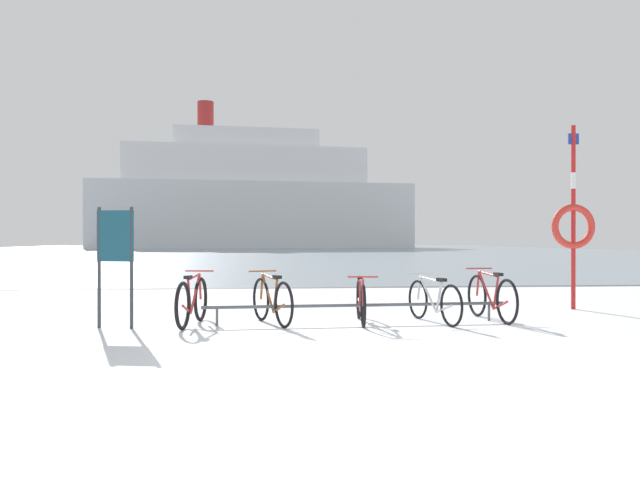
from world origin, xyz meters
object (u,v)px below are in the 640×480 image
object	(u,v)px
bicycle_2	(361,301)
ferry_ship	(250,199)
bicycle_3	(434,301)
rescue_post	(573,223)
bicycle_0	(192,301)
bicycle_1	(272,300)
bicycle_4	(491,297)
info_sign	(115,247)

from	to	relation	value
bicycle_2	ferry_ship	distance (m)	82.97
bicycle_3	rescue_post	world-z (taller)	rescue_post
bicycle_0	rescue_post	size ratio (longest dim) A/B	0.50
bicycle_1	bicycle_4	distance (m)	3.52
bicycle_0	bicycle_4	bearing A→B (deg)	2.15
bicycle_0	bicycle_1	distance (m)	1.20
bicycle_1	bicycle_3	world-z (taller)	bicycle_1
bicycle_1	rescue_post	xyz separation A→B (m)	(5.62, 1.61, 1.24)
bicycle_0	bicycle_2	distance (m)	2.59
bicycle_4	rescue_post	world-z (taller)	rescue_post
bicycle_0	ferry_ship	bearing A→B (deg)	90.47
bicycle_3	bicycle_4	distance (m)	1.02
ferry_ship	info_sign	bearing A→B (deg)	-90.28
info_sign	bicycle_1	bearing A→B (deg)	6.52
bicycle_2	bicycle_3	xyz separation A→B (m)	(1.14, -0.08, 0.00)
bicycle_4	info_sign	bearing A→B (deg)	-175.91
bicycle_1	bicycle_3	bearing A→B (deg)	-1.17
bicycle_1	info_sign	world-z (taller)	info_sign
bicycle_1	bicycle_3	size ratio (longest dim) A/B	0.94
bicycle_4	bicycle_2	bearing A→B (deg)	-176.66
bicycle_2	info_sign	size ratio (longest dim) A/B	0.95
bicycle_4	rescue_post	bearing A→B (deg)	34.80
bicycle_0	bicycle_1	world-z (taller)	bicycle_0
bicycle_2	bicycle_1	bearing A→B (deg)	-178.80
bicycle_3	bicycle_1	bearing A→B (deg)	178.83
bicycle_1	ferry_ship	bearing A→B (deg)	91.30
bicycle_0	bicycle_2	world-z (taller)	bicycle_0
ferry_ship	bicycle_2	bearing A→B (deg)	-87.74
info_sign	rescue_post	world-z (taller)	rescue_post
bicycle_3	ferry_ship	distance (m)	83.10
bicycle_4	info_sign	world-z (taller)	info_sign
ferry_ship	rescue_post	bearing A→B (deg)	-84.72
bicycle_2	ferry_ship	size ratio (longest dim) A/B	0.04
bicycle_0	ferry_ship	size ratio (longest dim) A/B	0.04
bicycle_3	bicycle_4	world-z (taller)	bicycle_4
rescue_post	ferry_ship	distance (m)	81.58
bicycle_3	rescue_post	size ratio (longest dim) A/B	0.49
bicycle_1	bicycle_4	bearing A→B (deg)	2.50
rescue_post	info_sign	bearing A→B (deg)	-166.67
bicycle_3	rescue_post	distance (m)	3.73
bicycle_2	ferry_ship	bearing A→B (deg)	92.26
bicycle_3	ferry_ship	xyz separation A→B (m)	(-4.40, 82.73, 6.55)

